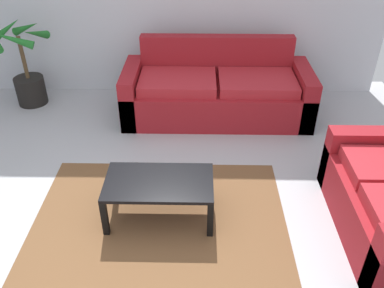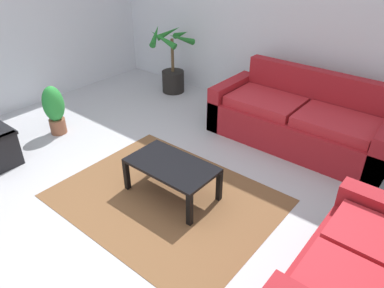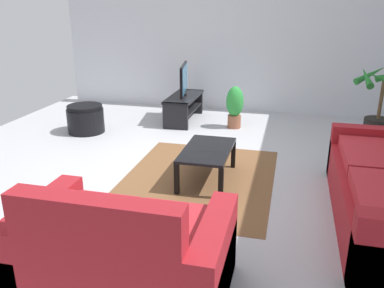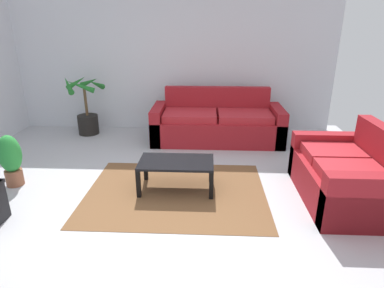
# 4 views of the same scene
# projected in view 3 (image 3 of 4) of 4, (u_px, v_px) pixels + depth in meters

# --- Properties ---
(ground_plane) EXTENTS (6.60, 6.60, 0.00)m
(ground_plane) POSITION_uv_depth(u_px,v_px,m) (176.00, 167.00, 5.01)
(ground_plane) COLOR #B2B2B7
(wall_left) EXTENTS (0.06, 6.00, 2.70)m
(wall_left) POSITION_uv_depth(u_px,v_px,m) (221.00, 36.00, 7.30)
(wall_left) COLOR silver
(wall_left) RESTS_ON ground
(couch_loveseat) EXTENTS (0.90, 1.43, 0.90)m
(couch_loveseat) POSITION_uv_depth(u_px,v_px,m) (123.00, 255.00, 2.76)
(couch_loveseat) COLOR maroon
(couch_loveseat) RESTS_ON ground
(tv_stand) EXTENTS (1.10, 0.45, 0.44)m
(tv_stand) POSITION_uv_depth(u_px,v_px,m) (184.00, 104.00, 6.87)
(tv_stand) COLOR black
(tv_stand) RESTS_ON ground
(tv) EXTENTS (0.86, 0.19, 0.53)m
(tv) POSITION_uv_depth(u_px,v_px,m) (184.00, 79.00, 6.72)
(tv) COLOR black
(tv) RESTS_ON tv_stand
(coffee_table) EXTENTS (0.92, 0.52, 0.38)m
(coffee_table) POSITION_uv_depth(u_px,v_px,m) (207.00, 153.00, 4.54)
(coffee_table) COLOR black
(coffee_table) RESTS_ON ground
(area_rug) EXTENTS (2.20, 1.70, 0.01)m
(area_rug) POSITION_uv_depth(u_px,v_px,m) (199.00, 178.00, 4.67)
(area_rug) COLOR brown
(area_rug) RESTS_ON ground
(potted_palm) EXTENTS (0.75, 0.71, 1.10)m
(potted_palm) POSITION_uv_depth(u_px,v_px,m) (378.00, 114.00, 5.74)
(potted_palm) COLOR black
(potted_palm) RESTS_ON ground
(potted_plant_small) EXTENTS (0.28, 0.28, 0.68)m
(potted_plant_small) POSITION_uv_depth(u_px,v_px,m) (235.00, 106.00, 6.45)
(potted_plant_small) COLOR brown
(potted_plant_small) RESTS_ON ground
(ottoman) EXTENTS (0.57, 0.57, 0.43)m
(ottoman) POSITION_uv_depth(u_px,v_px,m) (86.00, 119.00, 6.28)
(ottoman) COLOR black
(ottoman) RESTS_ON ground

